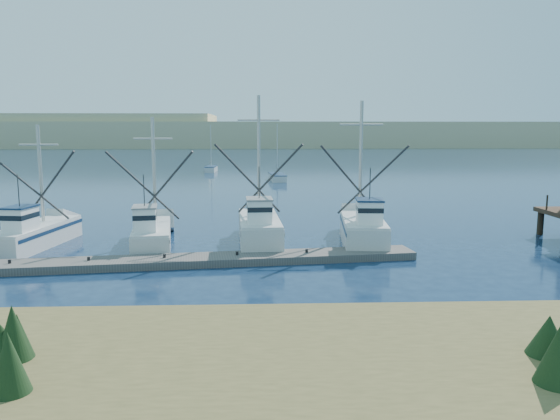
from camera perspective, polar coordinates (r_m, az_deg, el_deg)
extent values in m
plane|color=#0C1D37|center=(23.72, 1.41, -9.85)|extent=(500.00, 500.00, 0.00)
cube|color=#58534F|center=(30.99, -15.68, -5.35)|extent=(32.44, 6.08, 0.43)
cube|color=tan|center=(232.48, -1.96, 7.91)|extent=(360.00, 60.00, 10.00)
cube|color=silver|center=(38.07, -24.14, -2.55)|extent=(3.36, 8.28, 1.31)
cube|color=white|center=(35.96, -25.48, -0.97)|extent=(1.57, 2.13, 1.50)
cylinder|color=#B7B2A8|center=(38.84, -23.74, 3.43)|extent=(0.22, 0.22, 6.41)
cube|color=silver|center=(35.88, -13.20, -2.69)|extent=(3.41, 8.07, 1.28)
cube|color=white|center=(33.70, -13.92, -1.03)|extent=(1.58, 2.08, 1.50)
cylinder|color=#B7B2A8|center=(36.63, -13.03, 4.03)|extent=(0.22, 0.22, 6.93)
cube|color=silver|center=(35.19, -2.17, -2.32)|extent=(2.88, 7.94, 1.72)
cube|color=white|center=(32.94, -2.18, -0.22)|extent=(1.54, 1.98, 1.50)
cylinder|color=#B7B2A8|center=(35.94, -2.22, 5.62)|extent=(0.22, 0.22, 7.87)
cube|color=silver|center=(35.62, 8.64, -2.34)|extent=(3.30, 7.61, 1.64)
cube|color=white|center=(33.53, 9.31, -0.32)|extent=(1.66, 1.94, 1.50)
cylinder|color=#B7B2A8|center=(36.29, 8.43, 5.22)|extent=(0.22, 0.22, 7.61)
cube|color=silver|center=(79.02, -0.29, 3.42)|extent=(2.44, 6.98, 0.90)
cylinder|color=#B7B2A8|center=(79.07, -0.30, 6.36)|extent=(0.12, 0.12, 7.20)
cube|color=silver|center=(95.95, -7.21, 4.26)|extent=(1.84, 5.61, 0.90)
cylinder|color=#B7B2A8|center=(96.03, -7.24, 6.68)|extent=(0.12, 0.12, 7.20)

